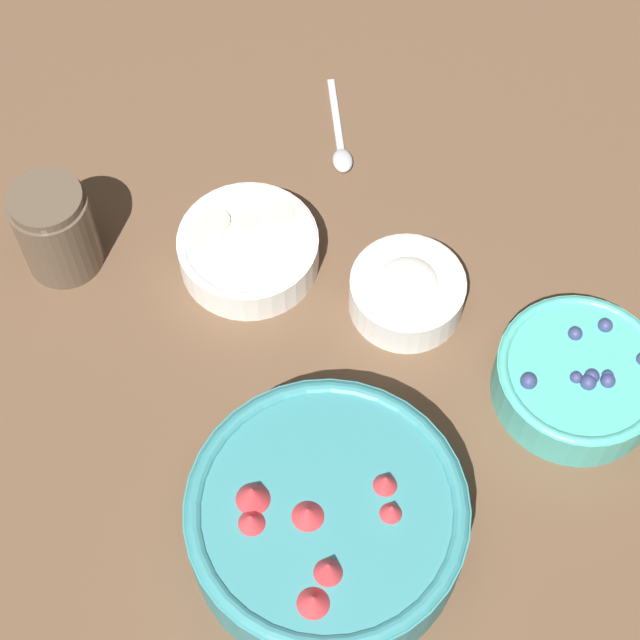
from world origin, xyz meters
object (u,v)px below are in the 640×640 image
Objects in this scene: bowl_strawberries at (326,518)px; bowl_cream at (407,290)px; jar_chocolate at (57,231)px; bowl_blueberries at (579,377)px; bowl_bananas at (248,248)px.

bowl_strawberries is 2.13× the size of bowl_cream.
bowl_strawberries is 2.31× the size of jar_chocolate.
bowl_blueberries is at bearing -153.72° from bowl_cream.
bowl_strawberries is at bearing 162.98° from bowl_bananas.
bowl_cream is (-0.13, -0.11, 0.00)m from bowl_bananas.
bowl_blueberries is 0.53m from jar_chocolate.
jar_chocolate reaches higher than bowl_cream.
bowl_bananas is (0.29, -0.09, -0.02)m from bowl_strawberries.
bowl_blueberries is at bearing -90.85° from bowl_strawberries.
bowl_bananas is (0.30, 0.19, -0.00)m from bowl_blueberries.
bowl_blueberries is 1.50× the size of jar_chocolate.
bowl_cream is at bearing 26.28° from bowl_blueberries.
jar_chocolate is (0.11, 0.16, 0.02)m from bowl_bananas.
jar_chocolate is at bearing 48.86° from bowl_cream.
bowl_strawberries is at bearing -169.90° from jar_chocolate.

